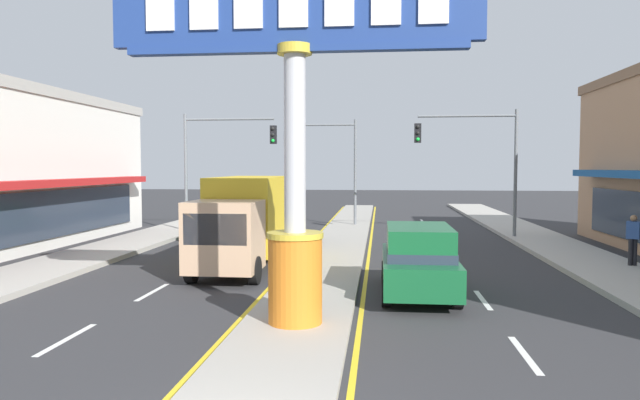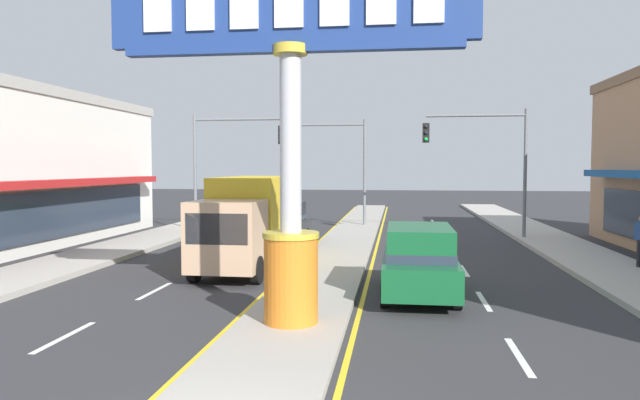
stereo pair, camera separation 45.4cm
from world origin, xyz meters
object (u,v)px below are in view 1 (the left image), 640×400
at_px(traffic_light_right_side, 478,151).
at_px(box_truck_far_right_lane, 245,219).
at_px(suv_near_left_lane, 273,224).
at_px(district_sign, 295,127).
at_px(sedan_near_right_lane, 217,222).
at_px(suv_mid_left_lane, 418,260).
at_px(pedestrian_near_kerb, 633,237).
at_px(traffic_light_median_far, 329,154).
at_px(traffic_light_left_side, 219,152).

bearing_deg(traffic_light_right_side, box_truck_far_right_lane, -136.76).
bearing_deg(suv_near_left_lane, box_truck_far_right_lane, -89.91).
relative_size(district_sign, suv_near_left_lane, 1.66).
height_order(sedan_near_right_lane, suv_mid_left_lane, suv_mid_left_lane).
xyz_separation_m(suv_mid_left_lane, pedestrian_near_kerb, (7.38, 4.52, 0.16)).
relative_size(traffic_light_median_far, sedan_near_right_lane, 1.42).
relative_size(traffic_light_right_side, pedestrian_near_kerb, 3.65).
xyz_separation_m(box_truck_far_right_lane, suv_near_left_lane, (-0.01, 5.20, -0.71)).
relative_size(traffic_light_right_side, box_truck_far_right_lane, 0.90).
bearing_deg(traffic_light_right_side, district_sign, -111.83).
relative_size(sedan_near_right_lane, pedestrian_near_kerb, 2.57).
distance_m(traffic_light_left_side, traffic_light_right_side, 12.86).
bearing_deg(traffic_light_median_far, traffic_light_left_side, -139.96).
height_order(sedan_near_right_lane, suv_near_left_lane, suv_near_left_lane).
xyz_separation_m(district_sign, suv_mid_left_lane, (2.84, 3.52, -3.35)).
bearing_deg(traffic_light_left_side, traffic_light_median_far, 40.04).
distance_m(box_truck_far_right_lane, suv_near_left_lane, 5.25).
height_order(district_sign, sedan_near_right_lane, district_sign).
bearing_deg(traffic_light_median_far, sedan_near_right_lane, -130.36).
bearing_deg(sedan_near_right_lane, traffic_light_median_far, 49.64).
height_order(district_sign, pedestrian_near_kerb, district_sign).
relative_size(traffic_light_left_side, box_truck_far_right_lane, 0.90).
height_order(suv_near_left_lane, suv_mid_left_lane, same).
bearing_deg(box_truck_far_right_lane, district_sign, -68.93).
xyz_separation_m(traffic_light_left_side, suv_mid_left_lane, (9.26, -13.18, -3.26)).
relative_size(traffic_light_left_side, pedestrian_near_kerb, 3.65).
bearing_deg(sedan_near_right_lane, traffic_light_left_side, 101.09).
relative_size(district_sign, traffic_light_median_far, 1.26).
bearing_deg(suv_mid_left_lane, traffic_light_right_side, 74.01).
distance_m(suv_near_left_lane, pedestrian_near_kerb, 13.81).
height_order(traffic_light_right_side, traffic_light_median_far, same).
height_order(traffic_light_right_side, sedan_near_right_lane, traffic_light_right_side).
xyz_separation_m(traffic_light_left_side, pedestrian_near_kerb, (16.64, -8.66, -3.10)).
xyz_separation_m(sedan_near_right_lane, suv_mid_left_lane, (8.98, -11.74, 0.20)).
distance_m(traffic_light_right_side, suv_near_left_lane, 10.42).
xyz_separation_m(traffic_light_median_far, suv_mid_left_lane, (3.98, -17.62, -3.21)).
height_order(box_truck_far_right_lane, pedestrian_near_kerb, box_truck_far_right_lane).
distance_m(suv_mid_left_lane, pedestrian_near_kerb, 8.66).
bearing_deg(traffic_light_right_side, traffic_light_left_side, 177.03).
bearing_deg(pedestrian_near_kerb, traffic_light_median_far, 130.93).
bearing_deg(traffic_light_left_side, pedestrian_near_kerb, -27.49).
height_order(traffic_light_left_side, box_truck_far_right_lane, traffic_light_left_side).
xyz_separation_m(traffic_light_left_side, box_truck_far_right_lane, (3.60, -9.36, -2.55)).
bearing_deg(traffic_light_left_side, box_truck_far_right_lane, -68.98).
xyz_separation_m(traffic_light_left_side, sedan_near_right_lane, (0.28, -1.44, -3.46)).
xyz_separation_m(box_truck_far_right_lane, suv_mid_left_lane, (5.66, -3.82, -0.71)).
relative_size(box_truck_far_right_lane, suv_near_left_lane, 1.47).
distance_m(traffic_light_median_far, suv_mid_left_lane, 18.35).
distance_m(traffic_light_median_far, pedestrian_near_kerb, 17.61).
bearing_deg(traffic_light_right_side, suv_near_left_lane, -159.30).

